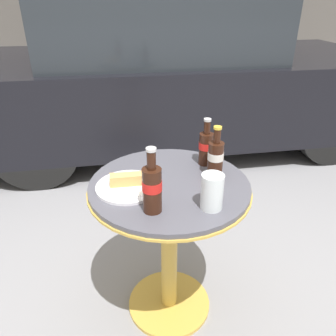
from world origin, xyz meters
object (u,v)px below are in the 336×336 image
(cola_bottle_center, at_px, (152,187))
(drinking_glass, at_px, (212,193))
(bistro_table, at_px, (169,221))
(cola_bottle_left, at_px, (206,147))
(parked_car, at_px, (172,77))
(lunch_plate_near, at_px, (128,185))
(cola_bottle_right, at_px, (216,157))

(cola_bottle_center, distance_m, drinking_glass, 0.21)
(bistro_table, relative_size, cola_bottle_left, 3.36)
(cola_bottle_left, relative_size, drinking_glass, 1.60)
(bistro_table, distance_m, parked_car, 2.18)
(cola_bottle_left, distance_m, cola_bottle_center, 0.42)
(cola_bottle_left, distance_m, lunch_plate_near, 0.39)
(cola_bottle_right, distance_m, cola_bottle_center, 0.35)
(bistro_table, height_order, lunch_plate_near, lunch_plate_near)
(cola_bottle_left, distance_m, cola_bottle_right, 0.11)
(bistro_table, bearing_deg, cola_bottle_right, 7.38)
(parked_car, bearing_deg, bistro_table, -100.65)
(lunch_plate_near, bearing_deg, cola_bottle_left, 23.01)
(parked_car, bearing_deg, drinking_glass, -96.98)
(lunch_plate_near, height_order, parked_car, parked_car)
(cola_bottle_center, bearing_deg, bistro_table, 62.92)
(drinking_glass, distance_m, parked_car, 2.35)
(cola_bottle_left, xyz_separation_m, drinking_glass, (-0.07, -0.34, -0.02))
(bistro_table, height_order, cola_bottle_right, cola_bottle_right)
(cola_bottle_left, xyz_separation_m, lunch_plate_near, (-0.35, -0.15, -0.07))
(bistro_table, height_order, cola_bottle_left, cola_bottle_left)
(cola_bottle_left, bearing_deg, parked_car, 83.88)
(drinking_glass, height_order, parked_car, parked_car)
(bistro_table, xyz_separation_m, drinking_glass, (0.12, -0.20, 0.25))
(bistro_table, bearing_deg, parked_car, 79.35)
(cola_bottle_left, height_order, parked_car, parked_car)
(lunch_plate_near, distance_m, parked_car, 2.22)
(cola_bottle_center, distance_m, lunch_plate_near, 0.20)
(cola_bottle_left, bearing_deg, lunch_plate_near, -156.99)
(bistro_table, height_order, cola_bottle_center, cola_bottle_center)
(cola_bottle_right, bearing_deg, lunch_plate_near, -174.27)
(cola_bottle_left, bearing_deg, cola_bottle_center, -131.26)
(parked_car, bearing_deg, cola_bottle_center, -102.03)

